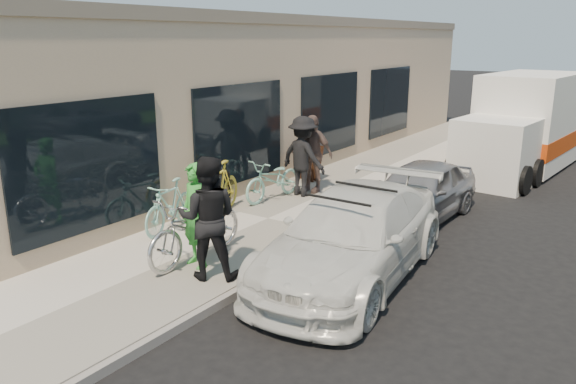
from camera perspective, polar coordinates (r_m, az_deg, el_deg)
The scene contains 17 objects.
ground at distance 8.08m, azimuth -3.22°, elevation -11.68°, with size 120.00×120.00×0.00m, color black.
sidewalk at distance 11.38m, azimuth -2.04°, elevation -3.04°, with size 3.00×34.00×0.15m, color #B9B2A6.
curb at distance 10.59m, azimuth 4.75°, elevation -4.58°, with size 0.12×34.00×0.13m, color gray.
storefront at distance 16.81m, azimuth -0.93°, elevation 10.13°, with size 3.60×20.00×4.22m.
bike_rack at distance 11.78m, azimuth -6.91°, elevation 0.39°, with size 0.09×0.58×0.82m.
sandwich_board at distance 14.26m, azimuth 2.06°, elevation 2.98°, with size 0.68×0.69×0.89m.
sedan_white at distance 8.86m, azimuth 6.57°, elevation -4.45°, with size 2.36×4.87×1.41m.
sedan_silver at distance 11.87m, azimuth 13.18°, elevation 0.05°, with size 1.45×3.59×1.22m, color gray.
moving_truck at distance 17.21m, azimuth 22.79°, elevation 5.95°, with size 2.50×5.64×2.70m.
tandem_bike at distance 9.22m, azimuth -9.26°, elevation -3.62°, with size 0.73×2.10×1.10m, color silver.
woman_rider at distance 8.91m, azimuth -9.36°, elevation -2.36°, with size 0.61×0.40×1.68m, color green.
man_standing at distance 8.43m, azimuth -8.14°, elevation -2.63°, with size 0.91×0.71×1.88m, color black.
cruiser_bike_a at distance 10.74m, azimuth -11.90°, elevation -1.39°, with size 0.45×1.61×0.97m, color #87C9B8.
cruiser_bike_b at distance 12.56m, azimuth -1.48°, elevation 1.31°, with size 0.62×1.77×0.93m, color #87C9B8.
cruiser_bike_c at distance 11.51m, azimuth -7.03°, elevation 0.28°, with size 0.51×1.81×1.09m, color gold.
bystander_a at distance 12.79m, azimuth 1.53°, elevation 3.64°, with size 1.18×0.68×1.83m, color black.
bystander_b at distance 13.15m, azimuth 2.43°, elevation 3.93°, with size 1.06×0.44×1.81m, color brown.
Camera 1 is at (4.42, -5.68, 3.68)m, focal length 35.00 mm.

